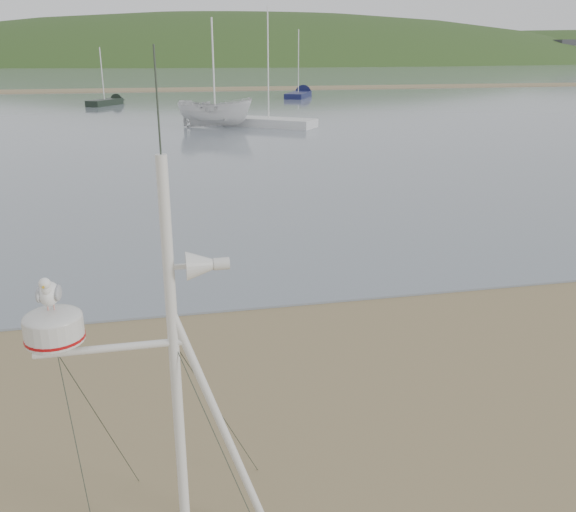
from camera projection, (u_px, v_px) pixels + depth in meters
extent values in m
plane|color=olive|center=(78.00, 468.00, 6.97)|extent=(560.00, 560.00, 0.00)
cube|color=slate|center=(145.00, 72.00, 129.16)|extent=(560.00, 256.00, 0.04)
cube|color=olive|center=(142.00, 90.00, 71.75)|extent=(560.00, 7.00, 0.07)
ellipsoid|color=#243D19|center=(255.00, 121.00, 239.58)|extent=(400.00, 180.00, 80.00)
ellipsoid|color=#243D19|center=(572.00, 98.00, 265.48)|extent=(300.00, 135.00, 56.00)
cube|color=beige|center=(21.00, 52.00, 179.92)|extent=(8.40, 6.30, 8.00)
cube|color=beige|center=(112.00, 52.00, 185.12)|extent=(8.40, 6.30, 8.00)
cube|color=beige|center=(198.00, 52.00, 190.33)|extent=(8.40, 6.30, 8.00)
cube|color=beige|center=(279.00, 52.00, 195.53)|extent=(8.40, 6.30, 8.00)
cube|color=beige|center=(357.00, 52.00, 200.73)|extent=(8.40, 6.30, 8.00)
cube|color=beige|center=(430.00, 52.00, 205.94)|extent=(8.40, 6.30, 8.00)
cube|color=beige|center=(500.00, 52.00, 211.14)|extent=(8.40, 6.30, 8.00)
cube|color=beige|center=(566.00, 52.00, 216.34)|extent=(8.40, 6.30, 8.00)
cylinder|color=silver|center=(175.00, 372.00, 5.29)|extent=(0.09, 0.09, 3.78)
cylinder|color=silver|center=(224.00, 431.00, 5.58)|extent=(0.87, 0.08, 2.48)
cylinder|color=silver|center=(111.00, 348.00, 5.10)|extent=(1.23, 0.07, 0.07)
cylinder|color=#2D382D|center=(158.00, 104.00, 4.56)|extent=(0.02, 0.02, 0.85)
cube|color=silver|center=(56.00, 345.00, 4.99)|extent=(0.15, 0.15, 0.08)
cylinder|color=silver|center=(54.00, 329.00, 4.94)|extent=(0.47, 0.47, 0.21)
cylinder|color=#AB0C0F|center=(55.00, 337.00, 4.96)|extent=(0.48, 0.48, 0.02)
ellipsoid|color=silver|center=(52.00, 318.00, 4.91)|extent=(0.47, 0.47, 0.13)
cone|color=silver|center=(201.00, 265.00, 5.03)|extent=(0.25, 0.25, 0.25)
cylinder|color=silver|center=(221.00, 264.00, 5.07)|extent=(0.13, 0.10, 0.10)
cube|color=silver|center=(180.00, 267.00, 5.00)|extent=(0.19, 0.04, 0.04)
cylinder|color=tan|center=(48.00, 307.00, 4.87)|extent=(0.01, 0.01, 0.07)
cylinder|color=tan|center=(54.00, 306.00, 4.88)|extent=(0.01, 0.01, 0.07)
ellipsoid|color=white|center=(49.00, 294.00, 4.84)|extent=(0.16, 0.25, 0.19)
ellipsoid|color=#9C9EA3|center=(39.00, 294.00, 4.82)|extent=(0.05, 0.21, 0.12)
ellipsoid|color=#9C9EA3|center=(58.00, 293.00, 4.84)|extent=(0.05, 0.21, 0.12)
cone|color=white|center=(52.00, 290.00, 4.97)|extent=(0.08, 0.08, 0.08)
ellipsoid|color=white|center=(46.00, 289.00, 4.73)|extent=(0.08, 0.08, 0.11)
sphere|color=white|center=(45.00, 284.00, 4.69)|extent=(0.09, 0.09, 0.09)
cone|color=gold|center=(44.00, 286.00, 4.65)|extent=(0.02, 0.05, 0.02)
imported|color=silver|center=(214.00, 89.00, 36.44)|extent=(2.25, 2.22, 4.61)
cube|color=black|center=(105.00, 102.00, 52.00)|extent=(2.99, 3.93, 0.50)
cone|color=black|center=(121.00, 100.00, 54.21)|extent=(1.74, 1.78, 1.23)
cylinder|color=silver|center=(102.00, 74.00, 51.24)|extent=(0.08, 0.08, 4.22)
cube|color=silver|center=(269.00, 122.00, 37.77)|extent=(5.83, 5.05, 0.50)
cone|color=silver|center=(217.00, 119.00, 39.27)|extent=(2.78, 2.74, 1.88)
cylinder|color=silver|center=(268.00, 63.00, 36.65)|extent=(0.08, 0.08, 6.47)
cube|color=#121640|center=(298.00, 95.00, 60.56)|extent=(3.81, 5.57, 0.50)
cone|color=#121640|center=(305.00, 93.00, 63.72)|extent=(2.34, 2.42, 1.71)
cylinder|color=silver|center=(298.00, 61.00, 59.53)|extent=(0.08, 0.08, 5.88)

